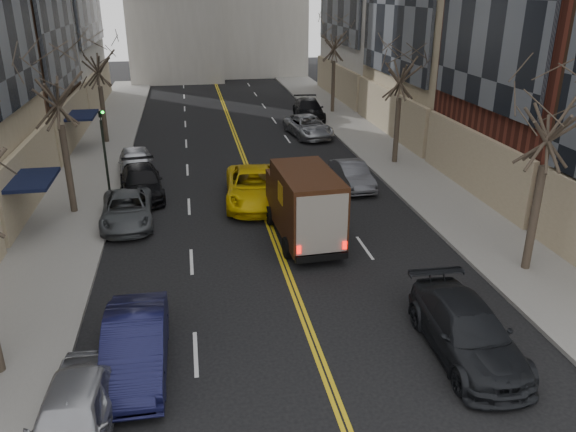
{
  "coord_description": "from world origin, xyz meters",
  "views": [
    {
      "loc": [
        -3.26,
        -5.83,
        9.88
      ],
      "look_at": [
        0.07,
        12.65,
        2.2
      ],
      "focal_mm": 35.0,
      "sensor_mm": 36.0,
      "label": 1
    }
  ],
  "objects_px": {
    "ups_truck": "(304,205)",
    "observer_sedan": "(467,331)",
    "taxi": "(254,187)",
    "pedestrian": "(328,224)"
  },
  "relations": [
    {
      "from": "ups_truck",
      "to": "observer_sedan",
      "type": "relative_size",
      "value": 1.1
    },
    {
      "from": "taxi",
      "to": "pedestrian",
      "type": "relative_size",
      "value": 3.5
    },
    {
      "from": "observer_sedan",
      "to": "taxi",
      "type": "bearing_deg",
      "value": 110.33
    },
    {
      "from": "taxi",
      "to": "ups_truck",
      "type": "bearing_deg",
      "value": -67.65
    },
    {
      "from": "ups_truck",
      "to": "pedestrian",
      "type": "bearing_deg",
      "value": -29.81
    },
    {
      "from": "ups_truck",
      "to": "pedestrian",
      "type": "distance_m",
      "value": 1.26
    },
    {
      "from": "ups_truck",
      "to": "taxi",
      "type": "relative_size",
      "value": 0.99
    },
    {
      "from": "observer_sedan",
      "to": "pedestrian",
      "type": "bearing_deg",
      "value": 106.03
    },
    {
      "from": "ups_truck",
      "to": "observer_sedan",
      "type": "xyz_separation_m",
      "value": [
        3.0,
        -8.63,
        -0.81
      ]
    },
    {
      "from": "ups_truck",
      "to": "observer_sedan",
      "type": "distance_m",
      "value": 9.17
    }
  ]
}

